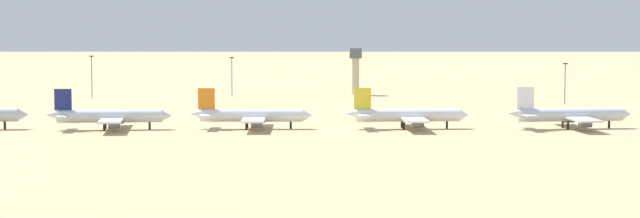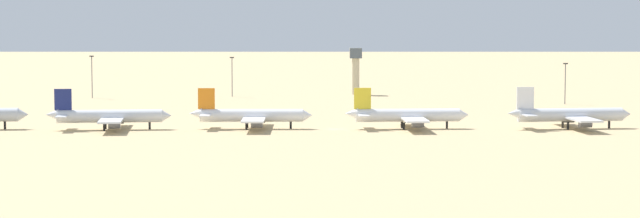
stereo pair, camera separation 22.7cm
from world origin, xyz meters
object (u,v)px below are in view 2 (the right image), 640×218
object	(u,v)px
parked_jet_orange_3	(250,116)
parked_jet_white_5	(569,115)
light_pole_east	(565,80)
light_pole_west	(232,74)
light_pole_mid	(92,74)
parked_jet_navy_2	(108,116)
parked_jet_yellow_4	(407,115)
control_tower	(356,66)

from	to	relation	value
parked_jet_orange_3	parked_jet_white_5	size ratio (longest dim) A/B	0.96
light_pole_east	light_pole_west	bearing A→B (deg)	162.46
light_pole_west	light_pole_mid	size ratio (longest dim) A/B	0.95
parked_jet_navy_2	parked_jet_orange_3	bearing A→B (deg)	-1.91
light_pole_mid	light_pole_west	bearing A→B (deg)	6.34
light_pole_mid	light_pole_east	world-z (taller)	light_pole_mid
light_pole_mid	light_pole_east	size ratio (longest dim) A/B	1.10
parked_jet_navy_2	light_pole_east	bearing A→B (deg)	25.45
parked_jet_yellow_4	light_pole_east	bearing A→B (deg)	50.21
parked_jet_white_5	control_tower	bearing A→B (deg)	105.82
control_tower	light_pole_mid	xyz separation A→B (m)	(-110.69, -18.31, -2.08)
parked_jet_yellow_4	light_pole_east	world-z (taller)	light_pole_east
parked_jet_yellow_4	control_tower	size ratio (longest dim) A/B	1.93
parked_jet_orange_3	light_pole_west	distance (m)	133.71
light_pole_west	light_pole_mid	distance (m)	58.21
parked_jet_white_5	light_pole_mid	xyz separation A→B (m)	(-169.66, 128.22, 5.74)
parked_jet_white_5	light_pole_east	bearing A→B (deg)	71.77
parked_jet_orange_3	parked_jet_white_5	xyz separation A→B (m)	(98.86, -1.67, 0.16)
parked_jet_yellow_4	light_pole_east	xyz separation A→B (m)	(70.41, 92.16, 5.05)
parked_jet_white_5	light_pole_mid	bearing A→B (deg)	136.82
parked_jet_orange_3	parked_jet_yellow_4	world-z (taller)	parked_jet_yellow_4
parked_jet_navy_2	control_tower	bearing A→B (deg)	55.97
control_tower	light_pole_east	size ratio (longest dim) A/B	1.25
parked_jet_navy_2	parked_jet_white_5	bearing A→B (deg)	-4.31
parked_jet_orange_3	light_pole_east	distance (m)	149.97
light_pole_west	light_pole_east	xyz separation A→B (m)	(131.79, -41.64, -0.36)
parked_jet_yellow_4	light_pole_west	distance (m)	147.31
parked_jet_orange_3	parked_jet_yellow_4	bearing A→B (deg)	-0.07
parked_jet_navy_2	parked_jet_yellow_4	xyz separation A→B (m)	(92.02, 1.07, 0.03)
parked_jet_navy_2	control_tower	size ratio (longest dim) A/B	1.92
control_tower	light_pole_west	world-z (taller)	control_tower
parked_jet_white_5	parked_jet_yellow_4	bearing A→B (deg)	172.94
parked_jet_white_5	light_pole_east	world-z (taller)	light_pole_east
parked_jet_navy_2	light_pole_east	size ratio (longest dim) A/B	2.40
parked_jet_orange_3	parked_jet_yellow_4	size ratio (longest dim) A/B	0.99
parked_jet_navy_2	parked_jet_orange_3	size ratio (longest dim) A/B	1.01
control_tower	light_pole_east	world-z (taller)	control_tower
parked_jet_yellow_4	light_pole_mid	bearing A→B (deg)	130.69
parked_jet_yellow_4	parked_jet_orange_3	bearing A→B (deg)	176.60
parked_jet_navy_2	control_tower	world-z (taller)	control_tower
parked_jet_navy_2	light_pole_mid	world-z (taller)	light_pole_mid
parked_jet_white_5	light_pole_west	world-z (taller)	light_pole_west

